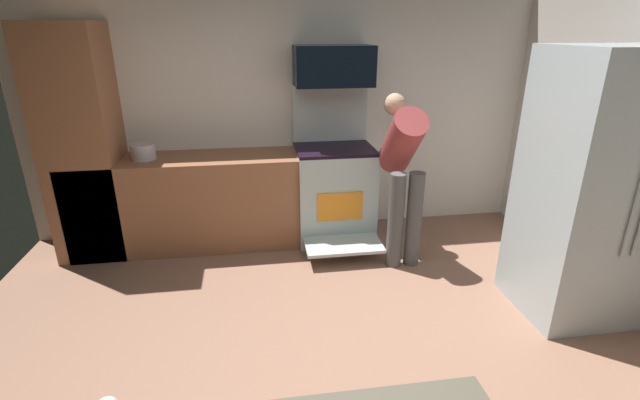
{
  "coord_description": "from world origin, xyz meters",
  "views": [
    {
      "loc": [
        -0.37,
        -2.25,
        2.04
      ],
      "look_at": [
        0.02,
        0.3,
        1.05
      ],
      "focal_mm": 25.15,
      "sensor_mm": 36.0,
      "label": 1
    }
  ],
  "objects_px": {
    "oven_range": "(334,189)",
    "microwave": "(334,66)",
    "refrigerator": "(597,189)",
    "person_cook": "(402,166)",
    "stock_pot": "(143,152)"
  },
  "relations": [
    {
      "from": "refrigerator",
      "to": "person_cook",
      "type": "height_order",
      "value": "refrigerator"
    },
    {
      "from": "person_cook",
      "to": "oven_range",
      "type": "bearing_deg",
      "value": 133.47
    },
    {
      "from": "oven_range",
      "to": "person_cook",
      "type": "distance_m",
      "value": 0.84
    },
    {
      "from": "oven_range",
      "to": "person_cook",
      "type": "relative_size",
      "value": 1.02
    },
    {
      "from": "oven_range",
      "to": "refrigerator",
      "type": "xyz_separation_m",
      "value": [
        1.62,
        -1.54,
        0.46
      ]
    },
    {
      "from": "refrigerator",
      "to": "person_cook",
      "type": "distance_m",
      "value": 1.49
    },
    {
      "from": "microwave",
      "to": "oven_range",
      "type": "bearing_deg",
      "value": -90.0
    },
    {
      "from": "microwave",
      "to": "refrigerator",
      "type": "xyz_separation_m",
      "value": [
        1.62,
        -1.64,
        -0.74
      ]
    },
    {
      "from": "person_cook",
      "to": "stock_pot",
      "type": "xyz_separation_m",
      "value": [
        -2.32,
        0.56,
        0.08
      ]
    },
    {
      "from": "refrigerator",
      "to": "stock_pot",
      "type": "bearing_deg",
      "value": 155.53
    },
    {
      "from": "microwave",
      "to": "person_cook",
      "type": "relative_size",
      "value": 0.5
    },
    {
      "from": "microwave",
      "to": "stock_pot",
      "type": "xyz_separation_m",
      "value": [
        -1.8,
        -0.08,
        -0.74
      ]
    },
    {
      "from": "oven_range",
      "to": "microwave",
      "type": "distance_m",
      "value": 1.2
    },
    {
      "from": "microwave",
      "to": "refrigerator",
      "type": "bearing_deg",
      "value": -45.31
    },
    {
      "from": "oven_range",
      "to": "stock_pot",
      "type": "xyz_separation_m",
      "value": [
        -1.8,
        0.01,
        0.46
      ]
    }
  ]
}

